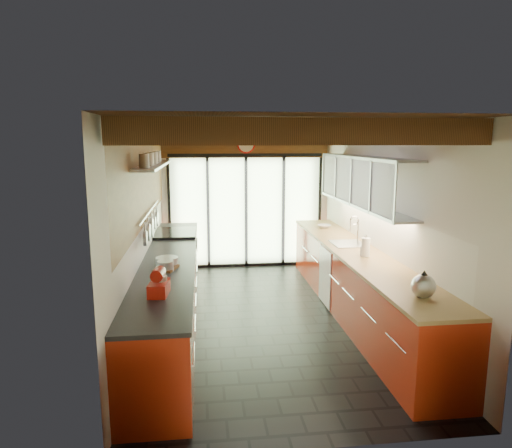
# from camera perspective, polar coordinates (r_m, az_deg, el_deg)

# --- Properties ---
(ground) EXTENTS (5.50, 5.50, 0.00)m
(ground) POSITION_cam_1_polar(r_m,az_deg,el_deg) (6.43, 1.17, -11.66)
(ground) COLOR black
(ground) RESTS_ON ground
(room_shell) EXTENTS (5.50, 5.50, 5.50)m
(room_shell) POSITION_cam_1_polar(r_m,az_deg,el_deg) (6.01, 1.23, 3.13)
(room_shell) COLOR silver
(room_shell) RESTS_ON ground
(ceiling_beams) EXTENTS (3.14, 5.06, 4.90)m
(ceiling_beams) POSITION_cam_1_polar(r_m,az_deg,el_deg) (6.34, 0.77, 10.83)
(ceiling_beams) COLOR #593316
(ceiling_beams) RESTS_ON ground
(glass_door) EXTENTS (2.95, 0.10, 2.90)m
(glass_door) POSITION_cam_1_polar(r_m,az_deg,el_deg) (8.67, -1.26, 5.37)
(glass_door) COLOR #C6EAAD
(glass_door) RESTS_ON ground
(left_counter) EXTENTS (0.68, 5.00, 0.92)m
(left_counter) POSITION_cam_1_polar(r_m,az_deg,el_deg) (6.23, -10.63, -8.05)
(left_counter) COLOR #B82C13
(left_counter) RESTS_ON ground
(range_stove) EXTENTS (0.66, 0.90, 0.97)m
(range_stove) POSITION_cam_1_polar(r_m,az_deg,el_deg) (7.62, -9.93, -4.57)
(range_stove) COLOR silver
(range_stove) RESTS_ON ground
(right_counter) EXTENTS (0.68, 5.00, 0.92)m
(right_counter) POSITION_cam_1_polar(r_m,az_deg,el_deg) (6.56, 12.36, -7.17)
(right_counter) COLOR #B82C13
(right_counter) RESTS_ON ground
(sink_assembly) EXTENTS (0.45, 0.52, 0.43)m
(sink_assembly) POSITION_cam_1_polar(r_m,az_deg,el_deg) (6.80, 11.53, -2.16)
(sink_assembly) COLOR silver
(sink_assembly) RESTS_ON right_counter
(upper_cabinets_right) EXTENTS (0.34, 3.00, 3.00)m
(upper_cabinets_right) POSITION_cam_1_polar(r_m,az_deg,el_deg) (6.63, 13.26, 5.23)
(upper_cabinets_right) COLOR silver
(upper_cabinets_right) RESTS_ON ground
(left_wall_fixtures) EXTENTS (0.28, 2.60, 0.96)m
(left_wall_fixtures) POSITION_cam_1_polar(r_m,az_deg,el_deg) (6.14, -12.74, 4.84)
(left_wall_fixtures) COLOR silver
(left_wall_fixtures) RESTS_ON ground
(stand_mixer) EXTENTS (0.21, 0.32, 0.28)m
(stand_mixer) POSITION_cam_1_polar(r_m,az_deg,el_deg) (4.59, -12.04, -7.33)
(stand_mixer) COLOR red
(stand_mixer) RESTS_ON left_counter
(pot_large) EXTENTS (0.22, 0.22, 0.12)m
(pot_large) POSITION_cam_1_polar(r_m,az_deg,el_deg) (5.41, -11.24, -5.16)
(pot_large) COLOR silver
(pot_large) RESTS_ON left_counter
(pot_small) EXTENTS (0.29, 0.29, 0.10)m
(pot_small) POSITION_cam_1_polar(r_m,az_deg,el_deg) (5.63, -11.06, -4.62)
(pot_small) COLOR silver
(pot_small) RESTS_ON left_counter
(cutting_board) EXTENTS (0.31, 0.36, 0.03)m
(cutting_board) POSITION_cam_1_polar(r_m,az_deg,el_deg) (5.48, -11.17, -5.45)
(cutting_board) COLOR brown
(cutting_board) RESTS_ON left_counter
(kettle) EXTENTS (0.26, 0.30, 0.28)m
(kettle) POSITION_cam_1_polar(r_m,az_deg,el_deg) (4.71, 20.21, -7.14)
(kettle) COLOR silver
(kettle) RESTS_ON right_counter
(paper_towel) EXTENTS (0.12, 0.12, 0.29)m
(paper_towel) POSITION_cam_1_polar(r_m,az_deg,el_deg) (6.11, 13.55, -2.86)
(paper_towel) COLOR white
(paper_towel) RESTS_ON right_counter
(soap_bottle) EXTENTS (0.09, 0.09, 0.17)m
(soap_bottle) POSITION_cam_1_polar(r_m,az_deg,el_deg) (6.16, 13.37, -3.10)
(soap_bottle) COLOR silver
(soap_bottle) RESTS_ON right_counter
(bowl) EXTENTS (0.25, 0.25, 0.06)m
(bowl) POSITION_cam_1_polar(r_m,az_deg,el_deg) (8.02, 8.53, -0.28)
(bowl) COLOR silver
(bowl) RESTS_ON right_counter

